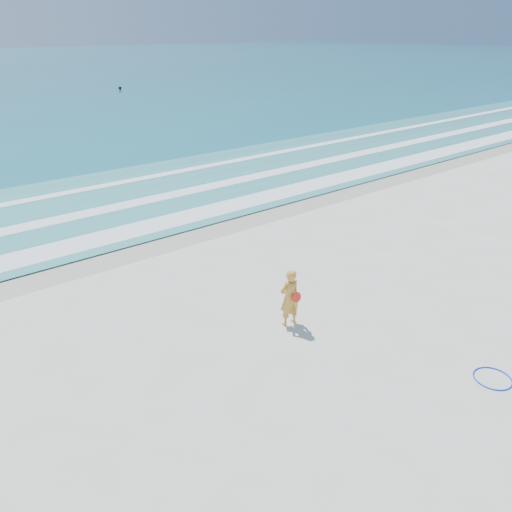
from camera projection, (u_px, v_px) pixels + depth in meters
ground at (346, 356)px, 11.66m from camera, size 400.00×400.00×0.00m
wet_sand at (159, 240)px, 18.03m from camera, size 400.00×2.40×0.00m
shallow at (102, 204)px, 21.56m from camera, size 400.00×10.00×0.01m
foam_near at (142, 228)px, 18.93m from camera, size 400.00×1.40×0.01m
foam_mid at (110, 208)px, 20.99m from camera, size 400.00×0.90×0.01m
foam_far at (81, 190)px, 23.32m from camera, size 400.00×0.60×0.01m
hoop at (493, 378)px, 10.90m from camera, size 1.01×1.01×0.03m
buoy at (120, 88)px, 60.36m from camera, size 0.39×0.39×0.39m
woman at (289, 298)px, 12.61m from camera, size 0.60×0.43×1.55m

